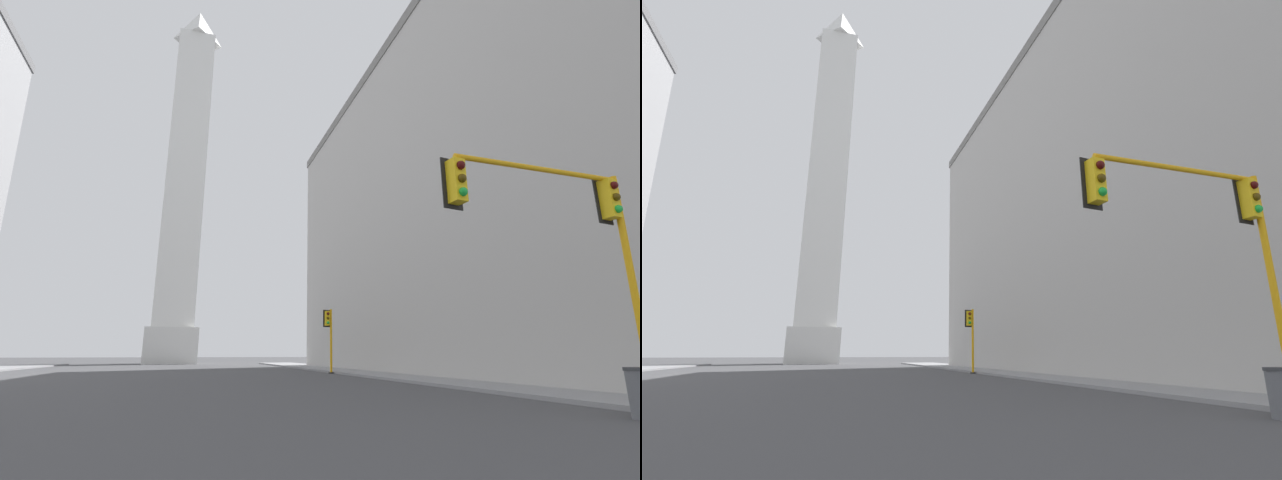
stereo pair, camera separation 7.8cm
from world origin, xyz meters
The scene contains 5 objects.
sidewalk_right centered at (15.30, 24.83, 0.07)m, with size 5.00×82.78×0.15m, color gray.
building_right centered at (25.56, 28.17, 13.38)m, with size 19.31×45.16×26.73m.
obelisk centered at (0.00, 68.98, 30.27)m, with size 7.51×7.51×63.09m.
traffic_light_near_right centered at (11.10, 7.32, 4.80)m, with size 5.68×0.52×6.26m.
traffic_light_mid_right centered at (12.37, 30.99, 3.18)m, with size 0.77×0.50×4.81m.
Camera 1 is at (1.73, -0.89, 1.45)m, focal length 24.00 mm.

